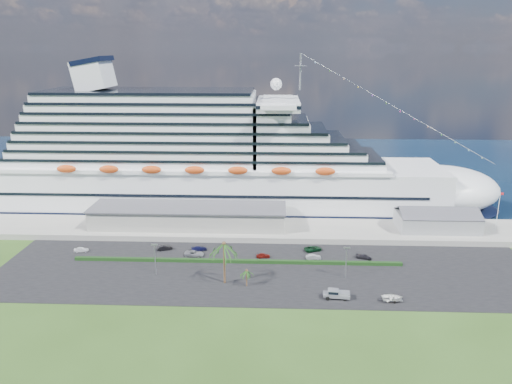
{
  "coord_description": "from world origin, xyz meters",
  "views": [
    {
      "loc": [
        2.33,
        -107.09,
        55.45
      ],
      "look_at": [
        -3.38,
        30.0,
        15.92
      ],
      "focal_mm": 35.0,
      "sensor_mm": 36.0,
      "label": 1
    }
  ],
  "objects_px": {
    "parked_car_3": "(199,248)",
    "boat_trailer": "(392,297)",
    "cruise_ship": "(209,163)",
    "pickup_truck": "(336,294)"
  },
  "relations": [
    {
      "from": "pickup_truck",
      "to": "boat_trailer",
      "type": "height_order",
      "value": "pickup_truck"
    },
    {
      "from": "parked_car_3",
      "to": "boat_trailer",
      "type": "relative_size",
      "value": 0.79
    },
    {
      "from": "boat_trailer",
      "to": "cruise_ship",
      "type": "bearing_deg",
      "value": 126.67
    },
    {
      "from": "pickup_truck",
      "to": "boat_trailer",
      "type": "bearing_deg",
      "value": -4.67
    },
    {
      "from": "cruise_ship",
      "to": "pickup_truck",
      "type": "height_order",
      "value": "cruise_ship"
    },
    {
      "from": "parked_car_3",
      "to": "boat_trailer",
      "type": "distance_m",
      "value": 55.83
    },
    {
      "from": "cruise_ship",
      "to": "boat_trailer",
      "type": "relative_size",
      "value": 34.53
    },
    {
      "from": "cruise_ship",
      "to": "parked_car_3",
      "type": "relative_size",
      "value": 43.55
    },
    {
      "from": "parked_car_3",
      "to": "pickup_truck",
      "type": "height_order",
      "value": "pickup_truck"
    },
    {
      "from": "cruise_ship",
      "to": "parked_car_3",
      "type": "xyz_separation_m",
      "value": [
        2.17,
        -40.09,
        -15.94
      ]
    }
  ]
}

